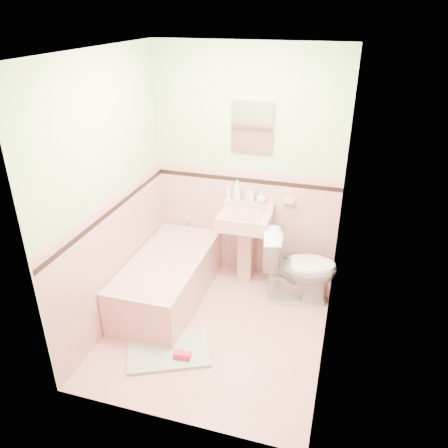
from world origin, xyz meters
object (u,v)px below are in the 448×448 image
(bucket, at_px, (287,274))
(toilet, at_px, (299,267))
(medicine_cabinet, at_px, (252,127))
(soap_bottle_left, at_px, (237,190))
(bathtub, at_px, (168,280))
(soap_bottle_mid, at_px, (251,195))
(shoe, at_px, (182,355))
(soap_bottle_right, at_px, (262,197))
(sink, at_px, (244,248))

(bucket, bearing_deg, toilet, -60.62)
(medicine_cabinet, bearing_deg, soap_bottle_left, -167.57)
(bathtub, height_order, toilet, toilet)
(soap_bottle_mid, relative_size, shoe, 1.12)
(soap_bottle_mid, bearing_deg, toilet, -29.27)
(shoe, bearing_deg, soap_bottle_right, 72.51)
(toilet, bearing_deg, shoe, 133.20)
(shoe, bearing_deg, bathtub, 114.64)
(medicine_cabinet, bearing_deg, bathtub, -132.58)
(soap_bottle_left, relative_size, soap_bottle_mid, 1.37)
(soap_bottle_mid, height_order, toilet, soap_bottle_mid)
(bucket, relative_size, shoe, 1.47)
(soap_bottle_right, bearing_deg, shoe, -102.51)
(soap_bottle_left, bearing_deg, sink, -52.92)
(medicine_cabinet, xyz_separation_m, toilet, (0.62, -0.37, -1.31))
(toilet, relative_size, shoe, 5.21)
(medicine_cabinet, height_order, shoe, medicine_cabinet)
(bathtub, relative_size, soap_bottle_left, 6.56)
(soap_bottle_right, height_order, shoe, soap_bottle_right)
(soap_bottle_mid, bearing_deg, bucket, -10.06)
(soap_bottle_right, height_order, bucket, soap_bottle_right)
(soap_bottle_left, xyz_separation_m, shoe, (-0.07, -1.54, -0.95))
(toilet, relative_size, bucket, 3.55)
(bucket, bearing_deg, soap_bottle_mid, 169.94)
(bathtub, distance_m, toilet, 1.36)
(soap_bottle_left, distance_m, bucket, 1.09)
(medicine_cabinet, distance_m, toilet, 1.50)
(soap_bottle_right, xyz_separation_m, shoe, (-0.34, -1.54, -0.90))
(bathtub, relative_size, medicine_cabinet, 3.04)
(toilet, height_order, shoe, toilet)
(sink, relative_size, soap_bottle_right, 6.37)
(soap_bottle_mid, bearing_deg, shoe, -98.21)
(soap_bottle_mid, relative_size, bucket, 0.77)
(soap_bottle_right, bearing_deg, soap_bottle_mid, 180.00)
(soap_bottle_left, xyz_separation_m, bucket, (0.61, -0.08, -0.90))
(sink, relative_size, medicine_cabinet, 1.70)
(bucket, bearing_deg, bathtub, -151.41)
(sink, bearing_deg, soap_bottle_right, 53.83)
(medicine_cabinet, relative_size, soap_bottle_left, 2.16)
(soap_bottle_left, height_order, shoe, soap_bottle_left)
(bathtub, bearing_deg, toilet, 15.92)
(bathtub, bearing_deg, soap_bottle_left, 52.54)
(soap_bottle_right, height_order, toilet, soap_bottle_right)
(sink, bearing_deg, medicine_cabinet, 90.00)
(soap_bottle_left, distance_m, soap_bottle_mid, 0.15)
(medicine_cabinet, relative_size, soap_bottle_mid, 2.97)
(soap_bottle_mid, bearing_deg, medicine_cabinet, 112.07)
(medicine_cabinet, distance_m, bucket, 1.66)
(toilet, bearing_deg, soap_bottle_right, 42.93)
(bathtub, relative_size, shoe, 10.14)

